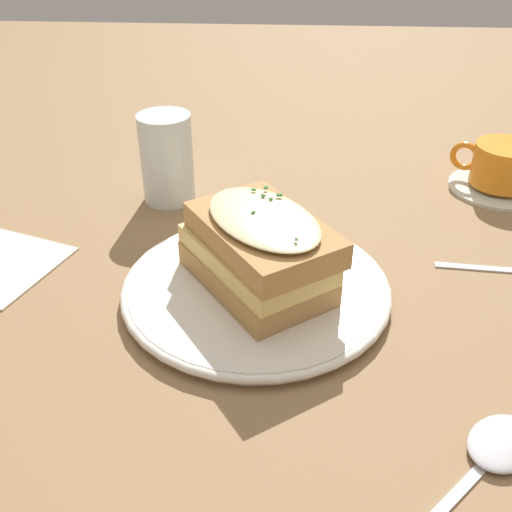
{
  "coord_description": "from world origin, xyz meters",
  "views": [
    {
      "loc": [
        -0.04,
        0.47,
        0.35
      ],
      "look_at": [
        -0.02,
        0.0,
        0.05
      ],
      "focal_mm": 42.0,
      "sensor_mm": 36.0,
      "label": 1
    }
  ],
  "objects": [
    {
      "name": "dinner_plate",
      "position": [
        -0.02,
        0.0,
        0.01
      ],
      "size": [
        0.26,
        0.26,
        0.01
      ],
      "color": "silver",
      "rests_on": "ground_plane"
    },
    {
      "name": "sandwich",
      "position": [
        -0.02,
        0.0,
        0.05
      ],
      "size": [
        0.17,
        0.17,
        0.08
      ],
      "rotation": [
        0.0,
        0.0,
        2.21
      ],
      "color": "#B2844C",
      "rests_on": "dinner_plate"
    },
    {
      "name": "ground_plane",
      "position": [
        0.0,
        0.0,
        0.0
      ],
      "size": [
        2.4,
        2.4,
        0.0
      ],
      "primitive_type": "plane",
      "color": "olive"
    },
    {
      "name": "water_glass",
      "position": [
        0.11,
        -0.2,
        0.05
      ],
      "size": [
        0.06,
        0.06,
        0.11
      ],
      "primitive_type": "cylinder",
      "color": "silver",
      "rests_on": "ground_plane"
    },
    {
      "name": "spoon",
      "position": [
        -0.2,
        0.18,
        0.0
      ],
      "size": [
        0.14,
        0.14,
        0.01
      ],
      "rotation": [
        0.0,
        0.0,
        2.36
      ],
      "color": "silver",
      "rests_on": "ground_plane"
    },
    {
      "name": "teacup_with_saucer",
      "position": [
        -0.31,
        -0.25,
        0.03
      ],
      "size": [
        0.13,
        0.13,
        0.06
      ],
      "rotation": [
        0.0,
        0.0,
        5.79
      ],
      "color": "silver",
      "rests_on": "ground_plane"
    }
  ]
}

